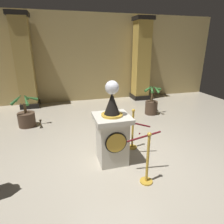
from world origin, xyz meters
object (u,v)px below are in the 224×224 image
pedestal_clock (112,132)px  stanchion_near (147,166)px  stanchion_far (132,135)px  potted_palm_left (26,116)px  potted_palm_right (151,104)px

pedestal_clock → stanchion_near: size_ratio=1.75×
stanchion_far → potted_palm_left: size_ratio=0.95×
pedestal_clock → potted_palm_right: (2.24, 2.60, -0.33)m
pedestal_clock → stanchion_near: 1.02m
potted_palm_right → potted_palm_left: bearing=180.0°
stanchion_far → potted_palm_left: bearing=141.3°
stanchion_near → stanchion_far: 1.30m
pedestal_clock → stanchion_far: pedestal_clock is taller
stanchion_near → potted_palm_right: size_ratio=0.92×
stanchion_near → stanchion_far: size_ratio=1.00×
pedestal_clock → stanchion_far: (0.64, 0.42, -0.34)m
stanchion_far → pedestal_clock: bearing=-146.7°
pedestal_clock → potted_palm_right: 3.45m
potted_palm_left → potted_palm_right: size_ratio=0.96×
pedestal_clock → potted_palm_right: bearing=49.3°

